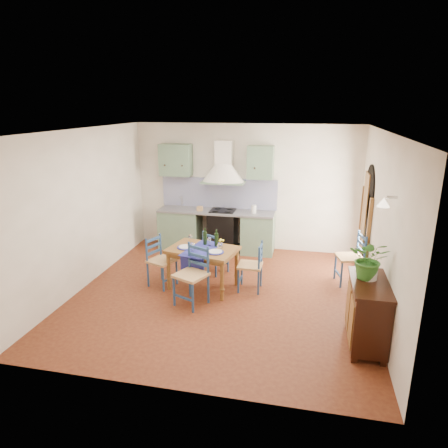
% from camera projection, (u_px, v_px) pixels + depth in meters
% --- Properties ---
extents(floor, '(5.00, 5.00, 0.00)m').
position_uv_depth(floor, '(221.00, 294.00, 6.98)').
color(floor, '#491A0F').
rests_on(floor, ground).
extents(back_wall, '(5.00, 0.96, 2.80)m').
position_uv_depth(back_wall, '(223.00, 204.00, 8.92)').
color(back_wall, silver).
rests_on(back_wall, ground).
extents(right_wall, '(0.26, 5.00, 2.80)m').
position_uv_depth(right_wall, '(377.00, 225.00, 6.36)').
color(right_wall, silver).
rests_on(right_wall, ground).
extents(left_wall, '(0.04, 5.00, 2.80)m').
position_uv_depth(left_wall, '(84.00, 209.00, 7.08)').
color(left_wall, silver).
rests_on(left_wall, ground).
extents(ceiling, '(5.00, 5.00, 0.01)m').
position_uv_depth(ceiling, '(221.00, 130.00, 6.18)').
color(ceiling, silver).
rests_on(ceiling, back_wall).
extents(dining_table, '(1.31, 1.03, 1.06)m').
position_uv_depth(dining_table, '(203.00, 253.00, 7.06)').
color(dining_table, brown).
rests_on(dining_table, ground).
extents(chair_near, '(0.61, 0.61, 1.00)m').
position_uv_depth(chair_near, '(192.00, 275.00, 6.52)').
color(chair_near, navy).
rests_on(chair_near, ground).
extents(chair_far, '(0.55, 0.55, 0.85)m').
position_uv_depth(chair_far, '(215.00, 252.00, 7.76)').
color(chair_far, navy).
rests_on(chair_far, ground).
extents(chair_left, '(0.55, 0.55, 0.92)m').
position_uv_depth(chair_left, '(160.00, 261.00, 7.22)').
color(chair_left, navy).
rests_on(chair_left, ground).
extents(chair_right, '(0.42, 0.42, 0.88)m').
position_uv_depth(chair_right, '(252.00, 266.00, 7.03)').
color(chair_right, navy).
rests_on(chair_right, ground).
extents(chair_spare, '(0.54, 0.54, 0.97)m').
position_uv_depth(chair_spare, '(352.00, 258.00, 7.29)').
color(chair_spare, navy).
rests_on(chair_spare, ground).
extents(sideboard, '(0.50, 1.05, 0.94)m').
position_uv_depth(sideboard, '(367.00, 311.00, 5.39)').
color(sideboard, black).
rests_on(sideboard, ground).
extents(potted_plant, '(0.60, 0.55, 0.56)m').
position_uv_depth(potted_plant, '(370.00, 259.00, 5.30)').
color(potted_plant, '#306D25').
rests_on(potted_plant, sideboard).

